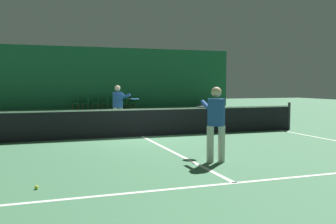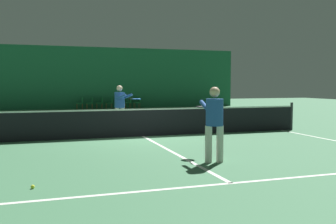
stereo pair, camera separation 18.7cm
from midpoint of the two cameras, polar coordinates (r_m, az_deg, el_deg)
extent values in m
plane|color=#3D704C|center=(12.80, -4.39, -3.73)|extent=(60.00, 60.00, 0.00)
cube|color=#1E5B3D|center=(28.28, -12.56, 5.11)|extent=(23.00, 0.12, 4.54)
cube|color=silver|center=(24.44, -11.44, -0.02)|extent=(11.00, 0.10, 0.00)
cube|color=silver|center=(19.02, -9.26, -1.17)|extent=(8.25, 0.10, 0.00)
cube|color=silver|center=(6.91, 9.37, -10.62)|extent=(8.25, 0.10, 0.00)
cube|color=silver|center=(15.14, 16.22, -2.65)|extent=(0.10, 23.80, 0.00)
cube|color=silver|center=(12.80, -4.39, -3.72)|extent=(0.10, 12.80, 0.00)
cube|color=black|center=(12.74, -4.40, -1.62)|extent=(11.90, 0.02, 0.95)
cube|color=white|center=(12.71, -4.41, 0.40)|extent=(11.90, 0.02, 0.05)
cylinder|color=#333338|center=(15.35, 17.63, -0.59)|extent=(0.10, 0.10, 1.07)
cylinder|color=beige|center=(8.52, 5.82, -4.90)|extent=(0.18, 0.18, 0.84)
cylinder|color=beige|center=(8.60, 7.54, -4.83)|extent=(0.18, 0.18, 0.84)
cylinder|color=#234C99|center=(8.47, 6.73, -0.04)|extent=(0.44, 0.44, 0.61)
sphere|color=#DBAD89|center=(8.45, 6.75, 3.04)|extent=(0.23, 0.23, 0.23)
cylinder|color=#234C99|center=(8.68, 5.19, 0.99)|extent=(0.18, 0.59, 0.24)
cylinder|color=#234C99|center=(8.77, 7.16, 1.01)|extent=(0.18, 0.59, 0.24)
cylinder|color=black|center=(9.14, 5.38, 0.68)|extent=(0.07, 0.31, 0.03)
torus|color=black|center=(9.43, 4.86, 0.79)|extent=(0.37, 0.37, 0.03)
cylinder|color=silver|center=(9.43, 4.86, 0.79)|extent=(0.31, 0.31, 0.00)
cylinder|color=beige|center=(15.10, -7.61, -0.93)|extent=(0.22, 0.22, 0.85)
cylinder|color=beige|center=(14.93, -8.41, -0.99)|extent=(0.22, 0.22, 0.85)
cylinder|color=#234C99|center=(14.97, -8.03, 1.83)|extent=(0.54, 0.54, 0.61)
sphere|color=beige|center=(14.96, -8.05, 3.60)|extent=(0.23, 0.23, 0.23)
cylinder|color=#234C99|center=(14.85, -6.88, 2.37)|extent=(0.37, 0.56, 0.25)
cylinder|color=#234C99|center=(14.65, -7.83, 2.33)|extent=(0.37, 0.56, 0.25)
cylinder|color=black|center=(14.42, -6.25, 2.02)|extent=(0.17, 0.28, 0.03)
torus|color=#1951B2|center=(14.19, -5.45, 1.99)|extent=(0.45, 0.45, 0.03)
cylinder|color=silver|center=(14.19, -5.45, 1.99)|extent=(0.37, 0.37, 0.00)
cylinder|color=brown|center=(27.86, -14.55, 0.83)|extent=(0.03, 0.03, 0.39)
cylinder|color=brown|center=(27.48, -14.49, 0.79)|extent=(0.03, 0.03, 0.39)
cylinder|color=brown|center=(27.89, -13.78, 0.85)|extent=(0.03, 0.03, 0.39)
cylinder|color=brown|center=(27.51, -13.70, 0.80)|extent=(0.03, 0.03, 0.39)
cube|color=#196B38|center=(27.67, -14.14, 1.27)|extent=(0.44, 0.44, 0.05)
cube|color=#196B38|center=(27.68, -13.73, 1.75)|extent=(0.04, 0.44, 0.40)
cylinder|color=brown|center=(27.92, -13.11, 0.86)|extent=(0.03, 0.03, 0.39)
cylinder|color=brown|center=(27.54, -13.03, 0.82)|extent=(0.03, 0.03, 0.39)
cylinder|color=brown|center=(27.96, -12.34, 0.88)|extent=(0.03, 0.03, 0.39)
cylinder|color=brown|center=(27.58, -12.24, 0.84)|extent=(0.03, 0.03, 0.39)
cube|color=#196B38|center=(27.74, -12.69, 1.30)|extent=(0.44, 0.44, 0.05)
cube|color=#196B38|center=(27.75, -12.28, 1.78)|extent=(0.04, 0.44, 0.40)
cylinder|color=brown|center=(28.00, -11.67, 0.89)|extent=(0.03, 0.03, 0.39)
cylinder|color=brown|center=(27.62, -11.57, 0.85)|extent=(0.03, 0.03, 0.39)
cylinder|color=brown|center=(28.05, -10.91, 0.91)|extent=(0.03, 0.03, 0.39)
cylinder|color=brown|center=(27.68, -10.79, 0.87)|extent=(0.03, 0.03, 0.39)
cube|color=#196B38|center=(27.83, -11.24, 1.33)|extent=(0.44, 0.44, 0.05)
cube|color=#196B38|center=(27.84, -10.84, 1.80)|extent=(0.04, 0.44, 0.40)
cylinder|color=brown|center=(28.10, -10.25, 0.92)|extent=(0.03, 0.03, 0.39)
cylinder|color=brown|center=(27.72, -10.13, 0.88)|extent=(0.03, 0.03, 0.39)
cylinder|color=brown|center=(28.16, -9.48, 0.94)|extent=(0.03, 0.03, 0.39)
cylinder|color=brown|center=(27.79, -9.35, 0.90)|extent=(0.03, 0.03, 0.39)
cube|color=#196B38|center=(27.93, -9.81, 1.36)|extent=(0.44, 0.44, 0.05)
cube|color=#196B38|center=(27.95, -9.41, 1.83)|extent=(0.04, 0.44, 0.40)
cylinder|color=brown|center=(28.21, -8.83, 0.95)|extent=(0.03, 0.03, 0.39)
cylinder|color=brown|center=(27.84, -8.69, 0.91)|extent=(0.03, 0.03, 0.39)
cylinder|color=brown|center=(28.28, -8.07, 0.97)|extent=(0.03, 0.03, 0.39)
cylinder|color=brown|center=(27.91, -7.93, 0.93)|extent=(0.03, 0.03, 0.39)
cube|color=#196B38|center=(28.05, -8.39, 1.39)|extent=(0.44, 0.44, 0.05)
cube|color=#196B38|center=(28.08, -7.99, 1.86)|extent=(0.04, 0.44, 0.40)
cylinder|color=brown|center=(28.35, -7.43, 0.98)|extent=(0.03, 0.03, 0.39)
cylinder|color=brown|center=(27.98, -7.27, 0.94)|extent=(0.03, 0.03, 0.39)
cylinder|color=brown|center=(28.43, -6.68, 1.00)|extent=(0.03, 0.03, 0.39)
cylinder|color=brown|center=(28.06, -6.51, 0.96)|extent=(0.03, 0.03, 0.39)
cube|color=#196B38|center=(28.19, -6.98, 1.42)|extent=(0.44, 0.44, 0.05)
cube|color=#196B38|center=(28.22, -6.58, 1.88)|extent=(0.04, 0.44, 0.40)
cylinder|color=brown|center=(28.50, -6.04, 1.01)|extent=(0.03, 0.03, 0.39)
cylinder|color=brown|center=(28.13, -5.87, 0.97)|extent=(0.03, 0.03, 0.39)
cylinder|color=brown|center=(28.58, -5.30, 1.03)|extent=(0.03, 0.03, 0.39)
cylinder|color=brown|center=(28.22, -5.11, 0.99)|extent=(0.03, 0.03, 0.39)
cube|color=#196B38|center=(28.34, -5.58, 1.44)|extent=(0.44, 0.44, 0.05)
cube|color=#196B38|center=(28.38, -5.19, 1.91)|extent=(0.04, 0.44, 0.40)
sphere|color=#D1DB33|center=(6.83, -20.16, -10.73)|extent=(0.07, 0.07, 0.07)
camera|label=1|loc=(0.09, -90.50, -0.04)|focal=40.00mm
camera|label=2|loc=(0.09, 89.50, 0.04)|focal=40.00mm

